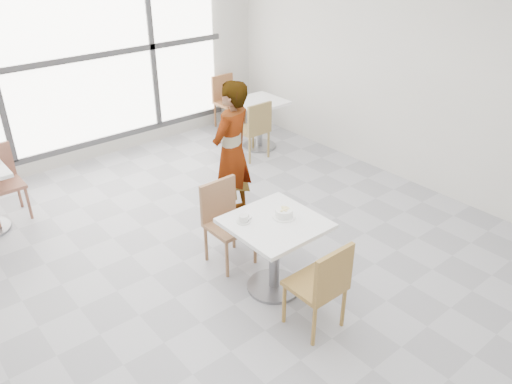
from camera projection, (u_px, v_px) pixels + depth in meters
floor at (237, 267)px, 5.16m from camera, size 7.00×7.00×0.00m
wall_back at (77, 57)px, 6.81m from camera, size 6.00×0.00×6.00m
wall_right at (429, 72)px, 6.14m from camera, size 0.00×7.00×7.00m
window at (79, 58)px, 6.77m from camera, size 4.60×0.07×2.52m
main_table at (275, 242)px, 4.63m from camera, size 0.80×0.80×0.75m
chair_near at (323, 283)px, 4.15m from camera, size 0.42×0.42×0.87m
chair_far at (225, 217)px, 5.07m from camera, size 0.42×0.42×0.87m
oatmeal_bowl at (284, 213)px, 4.56m from camera, size 0.21×0.21×0.10m
coffee_cup at (244, 219)px, 4.50m from camera, size 0.16×0.13×0.07m
person at (232, 152)px, 5.69m from camera, size 0.70×0.57×1.65m
bg_table_right at (259, 117)px, 7.66m from camera, size 0.70×0.70×0.75m
bg_chair_left_far at (0, 178)px, 5.84m from camera, size 0.42×0.42×0.87m
bg_chair_right_near at (255, 127)px, 7.28m from camera, size 0.42×0.42×0.87m
bg_chair_right_far at (227, 98)px, 8.46m from camera, size 0.42×0.42×0.87m
plant_right at (233, 112)px, 8.32m from camera, size 0.47×0.47×0.67m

